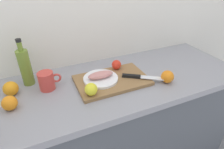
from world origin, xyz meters
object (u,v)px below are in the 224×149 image
(white_plate, at_px, (101,79))
(fish_fillet, at_px, (101,75))
(olive_oil_bottle, at_px, (25,67))
(coffee_mug_0, at_px, (47,81))
(orange_0, at_px, (10,103))
(lemon_0, at_px, (91,89))
(cutting_board, at_px, (112,80))
(chef_knife, at_px, (140,77))

(white_plate, distance_m, fish_fillet, 0.03)
(white_plate, height_order, olive_oil_bottle, olive_oil_bottle)
(fish_fillet, distance_m, coffee_mug_0, 0.30)
(white_plate, height_order, orange_0, orange_0)
(fish_fillet, relative_size, lemon_0, 2.28)
(white_plate, relative_size, orange_0, 2.82)
(cutting_board, distance_m, fish_fillet, 0.08)
(white_plate, relative_size, lemon_0, 3.04)
(chef_knife, relative_size, lemon_0, 3.84)
(orange_0, bearing_deg, lemon_0, -10.74)
(white_plate, bearing_deg, lemon_0, -129.89)
(lemon_0, relative_size, orange_0, 0.93)
(olive_oil_bottle, xyz_separation_m, coffee_mug_0, (0.09, -0.10, -0.06))
(fish_fillet, xyz_separation_m, olive_oil_bottle, (-0.39, 0.16, 0.06))
(cutting_board, bearing_deg, orange_0, -177.51)
(fish_fillet, bearing_deg, lemon_0, -129.89)
(lemon_0, relative_size, coffee_mug_0, 0.53)
(lemon_0, bearing_deg, olive_oil_bottle, 136.45)
(cutting_board, height_order, white_plate, white_plate)
(olive_oil_bottle, distance_m, orange_0, 0.24)
(lemon_0, bearing_deg, coffee_mug_0, 137.96)
(cutting_board, distance_m, olive_oil_bottle, 0.50)
(chef_knife, xyz_separation_m, olive_oil_bottle, (-0.61, 0.24, 0.08))
(lemon_0, xyz_separation_m, coffee_mug_0, (-0.20, 0.18, -0.00))
(chef_knife, height_order, orange_0, orange_0)
(chef_knife, xyz_separation_m, orange_0, (-0.71, 0.04, 0.01))
(white_plate, height_order, chef_knife, chef_knife)
(cutting_board, relative_size, orange_0, 5.85)
(chef_knife, height_order, olive_oil_bottle, olive_oil_bottle)
(fish_fillet, bearing_deg, white_plate, 90.00)
(orange_0, bearing_deg, olive_oil_bottle, 64.98)
(olive_oil_bottle, xyz_separation_m, orange_0, (-0.10, -0.20, -0.08))
(fish_fillet, bearing_deg, orange_0, -175.05)
(fish_fillet, xyz_separation_m, orange_0, (-0.49, -0.04, -0.02))
(fish_fillet, distance_m, olive_oil_bottle, 0.43)
(chef_knife, relative_size, olive_oil_bottle, 0.94)
(chef_knife, bearing_deg, orange_0, -150.04)
(lemon_0, bearing_deg, fish_fillet, 50.11)
(olive_oil_bottle, bearing_deg, white_plate, -22.67)
(fish_fillet, xyz_separation_m, coffee_mug_0, (-0.30, 0.06, -0.00))
(olive_oil_bottle, height_order, coffee_mug_0, olive_oil_bottle)
(cutting_board, bearing_deg, lemon_0, -148.90)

